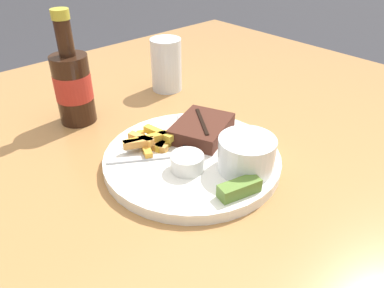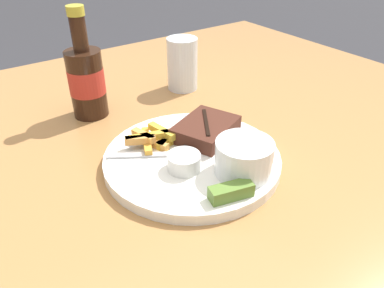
{
  "view_description": "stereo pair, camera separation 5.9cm",
  "coord_description": "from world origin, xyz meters",
  "px_view_note": "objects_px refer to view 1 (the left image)",
  "views": [
    {
      "loc": [
        -0.34,
        -0.37,
        1.13
      ],
      "look_at": [
        0.0,
        0.0,
        0.81
      ],
      "focal_mm": 35.0,
      "sensor_mm": 36.0,
      "label": 1
    },
    {
      "loc": [
        -0.29,
        -0.41,
        1.13
      ],
      "look_at": [
        0.0,
        0.0,
        0.81
      ],
      "focal_mm": 35.0,
      "sensor_mm": 36.0,
      "label": 2
    }
  ],
  "objects_px": {
    "coleslaw_cup": "(247,152)",
    "knife_utensil": "(187,142)",
    "steak_portion": "(202,128)",
    "dipping_sauce_cup": "(187,162)",
    "pickle_spear": "(239,188)",
    "fork_utensil": "(146,158)",
    "drinking_glass": "(166,65)",
    "beer_bottle": "(73,85)",
    "dinner_plate": "(192,159)"
  },
  "relations": [
    {
      "from": "steak_portion",
      "to": "fork_utensil",
      "type": "bearing_deg",
      "value": 176.67
    },
    {
      "from": "coleslaw_cup",
      "to": "beer_bottle",
      "type": "height_order",
      "value": "beer_bottle"
    },
    {
      "from": "dinner_plate",
      "to": "drinking_glass",
      "type": "distance_m",
      "value": 0.31
    },
    {
      "from": "beer_bottle",
      "to": "coleslaw_cup",
      "type": "bearing_deg",
      "value": -73.77
    },
    {
      "from": "steak_portion",
      "to": "dipping_sauce_cup",
      "type": "height_order",
      "value": "steak_portion"
    },
    {
      "from": "dinner_plate",
      "to": "knife_utensil",
      "type": "bearing_deg",
      "value": 62.93
    },
    {
      "from": "coleslaw_cup",
      "to": "fork_utensil",
      "type": "distance_m",
      "value": 0.16
    },
    {
      "from": "fork_utensil",
      "to": "drinking_glass",
      "type": "relative_size",
      "value": 1.03
    },
    {
      "from": "fork_utensil",
      "to": "dipping_sauce_cup",
      "type": "bearing_deg",
      "value": -32.31
    },
    {
      "from": "drinking_glass",
      "to": "coleslaw_cup",
      "type": "bearing_deg",
      "value": -109.96
    },
    {
      "from": "dinner_plate",
      "to": "dipping_sauce_cup",
      "type": "bearing_deg",
      "value": -142.79
    },
    {
      "from": "coleslaw_cup",
      "to": "dipping_sauce_cup",
      "type": "height_order",
      "value": "coleslaw_cup"
    },
    {
      "from": "dinner_plate",
      "to": "steak_portion",
      "type": "height_order",
      "value": "steak_portion"
    },
    {
      "from": "pickle_spear",
      "to": "knife_utensil",
      "type": "height_order",
      "value": "pickle_spear"
    },
    {
      "from": "steak_portion",
      "to": "dipping_sauce_cup",
      "type": "distance_m",
      "value": 0.1
    },
    {
      "from": "beer_bottle",
      "to": "drinking_glass",
      "type": "relative_size",
      "value": 1.83
    },
    {
      "from": "coleslaw_cup",
      "to": "beer_bottle",
      "type": "bearing_deg",
      "value": 106.23
    },
    {
      "from": "drinking_glass",
      "to": "pickle_spear",
      "type": "bearing_deg",
      "value": -115.21
    },
    {
      "from": "knife_utensil",
      "to": "beer_bottle",
      "type": "distance_m",
      "value": 0.25
    },
    {
      "from": "fork_utensil",
      "to": "beer_bottle",
      "type": "distance_m",
      "value": 0.23
    },
    {
      "from": "dipping_sauce_cup",
      "to": "beer_bottle",
      "type": "bearing_deg",
      "value": 96.45
    },
    {
      "from": "steak_portion",
      "to": "coleslaw_cup",
      "type": "relative_size",
      "value": 1.53
    },
    {
      "from": "steak_portion",
      "to": "drinking_glass",
      "type": "relative_size",
      "value": 1.14
    },
    {
      "from": "knife_utensil",
      "to": "steak_portion",
      "type": "bearing_deg",
      "value": -49.23
    },
    {
      "from": "beer_bottle",
      "to": "drinking_glass",
      "type": "height_order",
      "value": "beer_bottle"
    },
    {
      "from": "fork_utensil",
      "to": "drinking_glass",
      "type": "height_order",
      "value": "drinking_glass"
    },
    {
      "from": "dipping_sauce_cup",
      "to": "knife_utensil",
      "type": "bearing_deg",
      "value": 48.91
    },
    {
      "from": "pickle_spear",
      "to": "beer_bottle",
      "type": "xyz_separation_m",
      "value": [
        -0.05,
        0.38,
        0.05
      ]
    },
    {
      "from": "pickle_spear",
      "to": "steak_portion",
      "type": "bearing_deg",
      "value": 64.49
    },
    {
      "from": "knife_utensil",
      "to": "drinking_glass",
      "type": "xyz_separation_m",
      "value": [
        0.14,
        0.23,
        0.04
      ]
    },
    {
      "from": "dinner_plate",
      "to": "dipping_sauce_cup",
      "type": "height_order",
      "value": "dipping_sauce_cup"
    },
    {
      "from": "dinner_plate",
      "to": "drinking_glass",
      "type": "height_order",
      "value": "drinking_glass"
    },
    {
      "from": "fork_utensil",
      "to": "coleslaw_cup",
      "type": "bearing_deg",
      "value": -19.02
    },
    {
      "from": "coleslaw_cup",
      "to": "drinking_glass",
      "type": "relative_size",
      "value": 0.74
    },
    {
      "from": "coleslaw_cup",
      "to": "knife_utensil",
      "type": "bearing_deg",
      "value": 99.65
    },
    {
      "from": "pickle_spear",
      "to": "dipping_sauce_cup",
      "type": "bearing_deg",
      "value": 99.1
    },
    {
      "from": "dipping_sauce_cup",
      "to": "pickle_spear",
      "type": "distance_m",
      "value": 0.09
    },
    {
      "from": "dipping_sauce_cup",
      "to": "pickle_spear",
      "type": "xyz_separation_m",
      "value": [
        0.01,
        -0.09,
        -0.0
      ]
    },
    {
      "from": "dinner_plate",
      "to": "dipping_sauce_cup",
      "type": "xyz_separation_m",
      "value": [
        -0.03,
        -0.02,
        0.02
      ]
    },
    {
      "from": "beer_bottle",
      "to": "drinking_glass",
      "type": "distance_m",
      "value": 0.22
    },
    {
      "from": "steak_portion",
      "to": "beer_bottle",
      "type": "height_order",
      "value": "beer_bottle"
    },
    {
      "from": "beer_bottle",
      "to": "dinner_plate",
      "type": "bearing_deg",
      "value": -75.98
    },
    {
      "from": "dinner_plate",
      "to": "steak_portion",
      "type": "distance_m",
      "value": 0.07
    },
    {
      "from": "knife_utensil",
      "to": "beer_bottle",
      "type": "relative_size",
      "value": 0.67
    },
    {
      "from": "dipping_sauce_cup",
      "to": "beer_bottle",
      "type": "distance_m",
      "value": 0.29
    },
    {
      "from": "steak_portion",
      "to": "beer_bottle",
      "type": "xyz_separation_m",
      "value": [
        -0.12,
        0.23,
        0.04
      ]
    },
    {
      "from": "coleslaw_cup",
      "to": "knife_utensil",
      "type": "relative_size",
      "value": 0.61
    },
    {
      "from": "steak_portion",
      "to": "fork_utensil",
      "type": "height_order",
      "value": "steak_portion"
    },
    {
      "from": "pickle_spear",
      "to": "fork_utensil",
      "type": "bearing_deg",
      "value": 106.13
    },
    {
      "from": "dinner_plate",
      "to": "coleslaw_cup",
      "type": "xyz_separation_m",
      "value": [
        0.03,
        -0.08,
        0.04
      ]
    }
  ]
}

